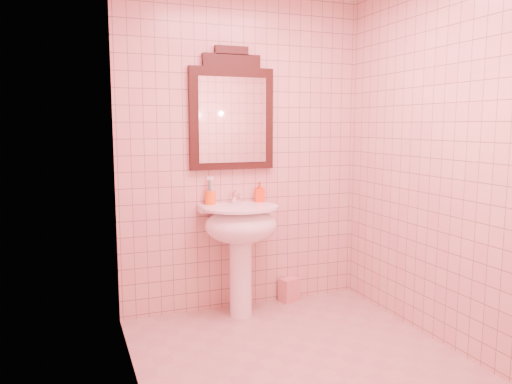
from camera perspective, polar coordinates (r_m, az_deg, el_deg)
name	(u,v)px	position (r m, az deg, el deg)	size (l,w,h in m)	color
floor	(304,363)	(3.31, 5.46, -18.85)	(2.20, 2.20, 0.00)	tan
back_wall	(244,153)	(3.98, -1.41, 4.44)	(2.00, 0.02, 2.50)	#D7AC96
pedestal_sink	(241,233)	(3.81, -1.74, -4.65)	(0.58, 0.58, 0.86)	white
faucet	(235,197)	(3.89, -2.42, -0.53)	(0.04, 0.16, 0.11)	white
mirror	(232,113)	(3.91, -2.78, 8.98)	(0.67, 0.06, 0.94)	black
toothbrush_cup	(210,198)	(3.87, -5.23, -0.64)	(0.08, 0.08, 0.19)	orange
soap_dispenser	(260,192)	(3.97, 0.41, 0.00)	(0.07, 0.07, 0.16)	red
towel	(289,290)	(4.29, 3.81, -11.07)	(0.16, 0.11, 0.20)	#CB7780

